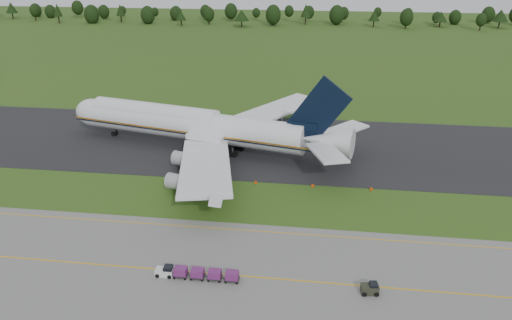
# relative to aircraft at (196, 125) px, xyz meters

# --- Properties ---
(ground) EXTENTS (600.00, 600.00, 0.00)m
(ground) POSITION_rel_aircraft_xyz_m (16.28, -24.10, -5.44)
(ground) COLOR #2E4D17
(ground) RESTS_ON ground
(taxiway) EXTENTS (300.00, 40.00, 0.08)m
(taxiway) POSITION_rel_aircraft_xyz_m (16.28, 3.90, -5.40)
(taxiway) COLOR black
(taxiway) RESTS_ON ground
(apron_markings) EXTENTS (300.00, 30.20, 0.01)m
(apron_markings) POSITION_rel_aircraft_xyz_m (16.28, -51.08, -5.37)
(apron_markings) COLOR #E2A30D
(apron_markings) RESTS_ON apron
(tree_line) EXTENTS (523.42, 23.95, 11.88)m
(tree_line) POSITION_rel_aircraft_xyz_m (25.45, 195.83, 0.62)
(tree_line) COLOR black
(tree_line) RESTS_ON ground
(aircraft) EXTENTS (68.05, 64.29, 19.04)m
(aircraft) POSITION_rel_aircraft_xyz_m (0.00, 0.00, 0.00)
(aircraft) COLOR white
(aircraft) RESTS_ON ground
(baggage_train) EXTENTS (11.60, 1.48, 1.43)m
(baggage_train) POSITION_rel_aircraft_xyz_m (11.53, -47.33, -4.62)
(baggage_train) COLOR silver
(baggage_train) RESTS_ON apron
(utility_cart) EXTENTS (2.37, 1.59, 1.23)m
(utility_cart) POSITION_rel_aircraft_xyz_m (34.76, -47.55, -4.78)
(utility_cart) COLOR #292C1F
(utility_cart) RESTS_ON apron
(edge_markers) EXTENTS (22.13, 0.30, 0.60)m
(edge_markers) POSITION_rel_aircraft_xyz_m (26.54, -16.91, -5.16)
(edge_markers) COLOR #EB4507
(edge_markers) RESTS_ON ground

